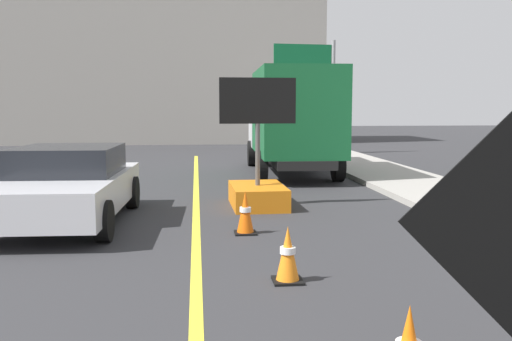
# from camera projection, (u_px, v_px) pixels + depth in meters

# --- Properties ---
(lane_center_stripe) EXTENTS (0.14, 36.00, 0.01)m
(lane_center_stripe) POSITION_uv_depth(u_px,v_px,m) (196.00, 301.00, 6.04)
(lane_center_stripe) COLOR yellow
(lane_center_stripe) RESTS_ON ground
(arrow_board_trailer) EXTENTS (1.60, 1.83, 2.70)m
(arrow_board_trailer) POSITION_uv_depth(u_px,v_px,m) (258.00, 184.00, 11.79)
(arrow_board_trailer) COLOR orange
(arrow_board_trailer) RESTS_ON ground
(box_truck) EXTENTS (2.62, 6.77, 3.19)m
(box_truck) POSITION_uv_depth(u_px,v_px,m) (292.00, 118.00, 17.38)
(box_truck) COLOR black
(box_truck) RESTS_ON ground
(pickup_car) EXTENTS (2.25, 4.54, 1.38)m
(pickup_car) POSITION_uv_depth(u_px,v_px,m) (67.00, 185.00, 10.09)
(pickup_car) COLOR silver
(pickup_car) RESTS_ON ground
(highway_guide_sign) EXTENTS (2.78, 0.38, 5.00)m
(highway_guide_sign) POSITION_uv_depth(u_px,v_px,m) (316.00, 76.00, 24.48)
(highway_guide_sign) COLOR gray
(highway_guide_sign) RESTS_ON ground
(far_building_block) EXTENTS (19.29, 6.08, 9.34)m
(far_building_block) POSITION_uv_depth(u_px,v_px,m) (156.00, 63.00, 33.17)
(far_building_block) COLOR gray
(far_building_block) RESTS_ON ground
(traffic_cone_mid_lane) EXTENTS (0.36, 0.36, 0.68)m
(traffic_cone_mid_lane) POSITION_uv_depth(u_px,v_px,m) (288.00, 255.00, 6.69)
(traffic_cone_mid_lane) COLOR black
(traffic_cone_mid_lane) RESTS_ON ground
(traffic_cone_far_lane) EXTENTS (0.36, 0.36, 0.72)m
(traffic_cone_far_lane) POSITION_uv_depth(u_px,v_px,m) (245.00, 213.00, 9.24)
(traffic_cone_far_lane) COLOR black
(traffic_cone_far_lane) RESTS_ON ground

